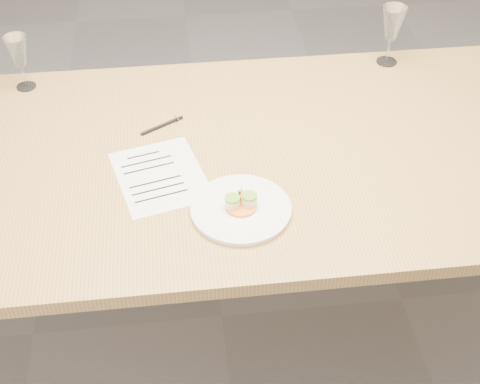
{
  "coord_description": "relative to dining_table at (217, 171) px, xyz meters",
  "views": [
    {
      "loc": [
        -0.11,
        -1.5,
        1.93
      ],
      "look_at": [
        0.04,
        -0.23,
        0.8
      ],
      "focal_mm": 50.0,
      "sensor_mm": 36.0,
      "label": 1
    }
  ],
  "objects": [
    {
      "name": "recipe_sheet",
      "position": [
        -0.16,
        -0.08,
        0.07
      ],
      "size": [
        0.29,
        0.34,
        0.0
      ],
      "rotation": [
        0.0,
        0.0,
        0.25
      ],
      "color": "white",
      "rests_on": "dining_table"
    },
    {
      "name": "wine_glass_1",
      "position": [
        -0.58,
        0.41,
        0.19
      ],
      "size": [
        0.07,
        0.07,
        0.18
      ],
      "color": "white",
      "rests_on": "dining_table"
    },
    {
      "name": "dinner_plate",
      "position": [
        0.04,
        -0.25,
        0.08
      ],
      "size": [
        0.26,
        0.26,
        0.07
      ],
      "rotation": [
        0.0,
        0.0,
        -0.2
      ],
      "color": "white",
      "rests_on": "dining_table"
    },
    {
      "name": "dining_table",
      "position": [
        0.0,
        0.0,
        0.0
      ],
      "size": [
        2.4,
        1.0,
        0.75
      ],
      "color": "#AF894C",
      "rests_on": "ground"
    },
    {
      "name": "ground",
      "position": [
        0.0,
        0.0,
        -0.68
      ],
      "size": [
        7.0,
        7.0,
        0.0
      ],
      "primitive_type": "plane",
      "color": "slate",
      "rests_on": "ground"
    },
    {
      "name": "wine_glass_2",
      "position": [
        0.62,
        0.43,
        0.21
      ],
      "size": [
        0.08,
        0.08,
        0.2
      ],
      "color": "white",
      "rests_on": "dining_table"
    },
    {
      "name": "ballpoint_pen",
      "position": [
        -0.15,
        0.14,
        0.07
      ],
      "size": [
        0.13,
        0.08,
        0.01
      ],
      "rotation": [
        0.0,
        0.0,
        0.53
      ],
      "color": "black",
      "rests_on": "dining_table"
    }
  ]
}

